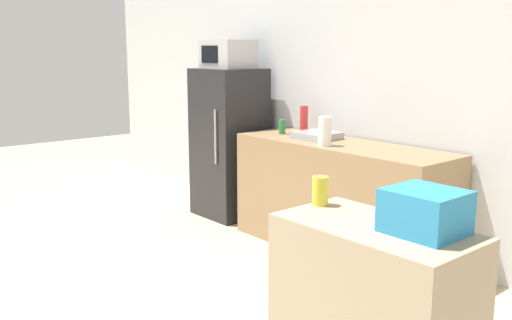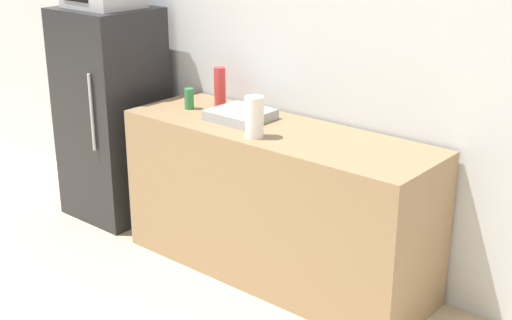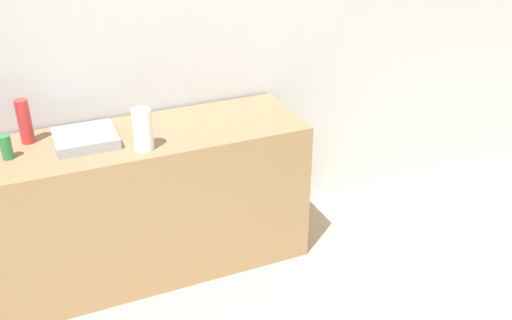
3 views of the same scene
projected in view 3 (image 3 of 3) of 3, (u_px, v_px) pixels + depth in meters
wall_back at (68, 62)px, 3.33m from camera, size 8.00×0.06×2.60m
counter at (145, 203)px, 3.52m from camera, size 1.97×0.63×0.93m
sink_basin at (85, 138)px, 3.20m from camera, size 0.34×0.32×0.06m
bottle_tall at (25, 122)px, 3.16m from camera, size 0.07×0.07×0.26m
bottle_short at (6, 147)px, 3.02m from camera, size 0.06×0.06×0.13m
paper_towel_roll at (143, 130)px, 3.09m from camera, size 0.11×0.11×0.24m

